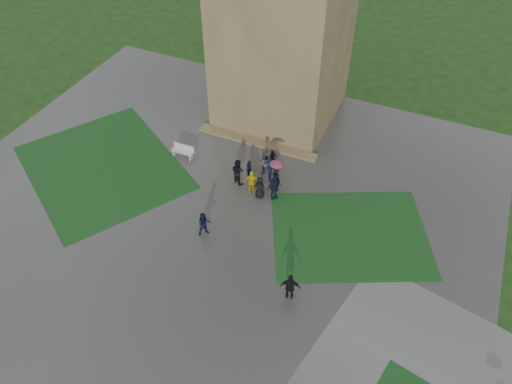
% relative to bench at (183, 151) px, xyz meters
% --- Properties ---
extents(ground, '(120.00, 120.00, 0.00)m').
position_rel_bench_xyz_m(ground, '(4.07, -7.24, -0.49)').
color(ground, black).
extents(plaza, '(34.00, 34.00, 0.02)m').
position_rel_bench_xyz_m(plaza, '(4.07, -5.24, -0.48)').
color(plaza, '#353532').
rests_on(plaza, ground).
extents(lawn_inset_left, '(14.10, 13.46, 0.01)m').
position_rel_bench_xyz_m(lawn_inset_left, '(-4.43, -3.24, -0.47)').
color(lawn_inset_left, '#133616').
rests_on(lawn_inset_left, plaza).
extents(lawn_inset_right, '(11.12, 10.15, 0.01)m').
position_rel_bench_xyz_m(lawn_inset_right, '(12.57, -2.24, -0.47)').
color(lawn_inset_right, '#133616').
rests_on(lawn_inset_right, plaza).
extents(tower_plinth, '(9.00, 0.80, 0.22)m').
position_rel_bench_xyz_m(tower_plinth, '(4.07, 3.36, -0.36)').
color(tower_plinth, brown).
rests_on(tower_plinth, plaza).
extents(bench, '(1.59, 0.52, 0.92)m').
position_rel_bench_xyz_m(bench, '(0.00, 0.00, 0.00)').
color(bench, '#BCBCB7').
rests_on(bench, plaza).
extents(visitor_cluster, '(3.76, 3.48, 2.60)m').
position_rel_bench_xyz_m(visitor_cluster, '(6.09, -0.52, 0.58)').
color(visitor_cluster, black).
rests_on(visitor_cluster, plaza).
extents(pedestrian_mid, '(0.91, 0.88, 1.66)m').
position_rel_bench_xyz_m(pedestrian_mid, '(4.76, -5.70, 0.36)').
color(pedestrian_mid, black).
rests_on(pedestrian_mid, plaza).
extents(pedestrian_near, '(1.17, 0.86, 1.80)m').
position_rel_bench_xyz_m(pedestrian_near, '(10.92, -7.81, 0.43)').
color(pedestrian_near, black).
rests_on(pedestrian_near, plaza).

